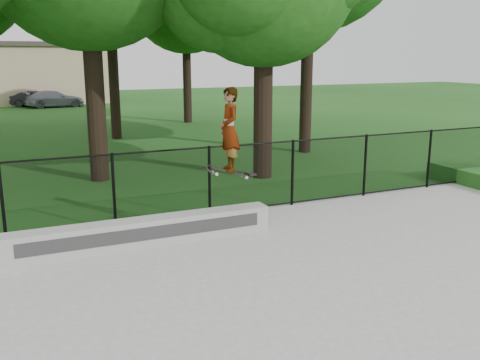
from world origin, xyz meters
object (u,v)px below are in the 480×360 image
Objects in this scene: car_c at (55,99)px; skater_airborne at (229,132)px; car_b at (36,99)px; grind_ledge at (144,232)px.

car_c is 28.99m from skater_airborne.
skater_airborne is (1.47, -29.78, 1.51)m from car_b.
car_b reaches higher than grind_ledge.
car_b is 1.62× the size of skater_airborne.
grind_ledge is at bearing 175.87° from skater_airborne.
skater_airborne is (0.33, -28.95, 1.48)m from car_c.
car_c is 1.97× the size of skater_airborne.
car_b is (0.15, 29.66, 0.22)m from grind_ledge.
car_c is (1.15, -0.82, 0.03)m from car_b.
car_b is at bearing 92.83° from skater_airborne.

